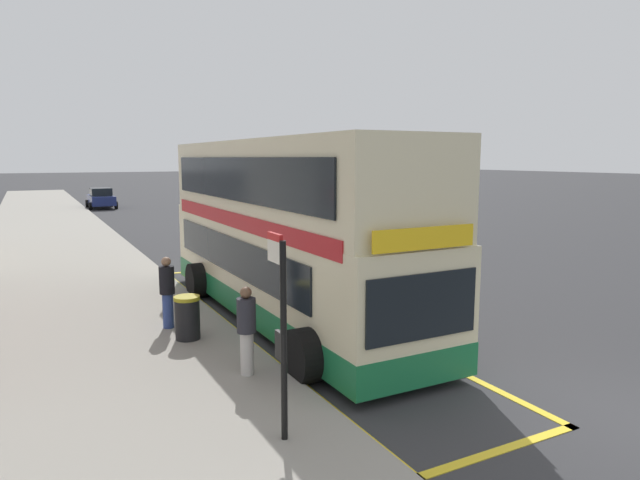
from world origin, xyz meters
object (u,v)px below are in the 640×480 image
object	(u,v)px
parked_car_silver_distant	(278,223)
pedestrian_further_back	(167,290)
bus_stop_sign	(281,322)
litter_bin	(187,317)
double_decker_bus	(284,236)
parked_car_navy_behind	(101,198)
pedestrian_waiting_near_sign	(247,327)

from	to	relation	value
parked_car_silver_distant	pedestrian_further_back	bearing A→B (deg)	56.53
bus_stop_sign	litter_bin	world-z (taller)	bus_stop_sign
double_decker_bus	bus_stop_sign	size ratio (longest dim) A/B	3.88
parked_car_navy_behind	pedestrian_further_back	distance (m)	34.96
parked_car_silver_distant	bus_stop_sign	bearing A→B (deg)	66.31
double_decker_bus	parked_car_navy_behind	xyz separation A→B (m)	(-0.32, 34.91, -1.27)
pedestrian_further_back	bus_stop_sign	bearing A→B (deg)	-87.46
pedestrian_waiting_near_sign	pedestrian_further_back	world-z (taller)	pedestrian_further_back
bus_stop_sign	parked_car_silver_distant	distance (m)	19.99
bus_stop_sign	pedestrian_waiting_near_sign	bearing A→B (deg)	81.27
pedestrian_further_back	double_decker_bus	bearing A→B (deg)	-0.74
double_decker_bus	pedestrian_further_back	distance (m)	3.06
double_decker_bus	bus_stop_sign	distance (m)	6.35
bus_stop_sign	parked_car_navy_behind	bearing A→B (deg)	86.76
parked_car_silver_distant	litter_bin	distance (m)	15.69
parked_car_silver_distant	litter_bin	size ratio (longest dim) A/B	4.49
parked_car_navy_behind	litter_bin	size ratio (longest dim) A/B	4.49
double_decker_bus	parked_car_silver_distant	size ratio (longest dim) A/B	2.62
parked_car_navy_behind	litter_bin	distance (m)	35.94
double_decker_bus	litter_bin	distance (m)	3.21
pedestrian_further_back	litter_bin	size ratio (longest dim) A/B	1.75
bus_stop_sign	litter_bin	xyz separation A→B (m)	(-0.07, 4.82, -1.18)
parked_car_silver_distant	pedestrian_further_back	world-z (taller)	pedestrian_further_back
bus_stop_sign	pedestrian_further_back	size ratio (longest dim) A/B	1.73
double_decker_bus	bus_stop_sign	xyz separation A→B (m)	(-2.63, -5.78, -0.27)
double_decker_bus	parked_car_silver_distant	world-z (taller)	double_decker_bus
parked_car_navy_behind	parked_car_silver_distant	xyz separation A→B (m)	(5.60, -22.35, 0.00)
double_decker_bus	pedestrian_waiting_near_sign	world-z (taller)	double_decker_bus
bus_stop_sign	parked_car_navy_behind	distance (m)	40.76
pedestrian_further_back	litter_bin	distance (m)	1.09
litter_bin	bus_stop_sign	bearing A→B (deg)	-89.19
double_decker_bus	litter_bin	xyz separation A→B (m)	(-2.69, -0.96, -1.45)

